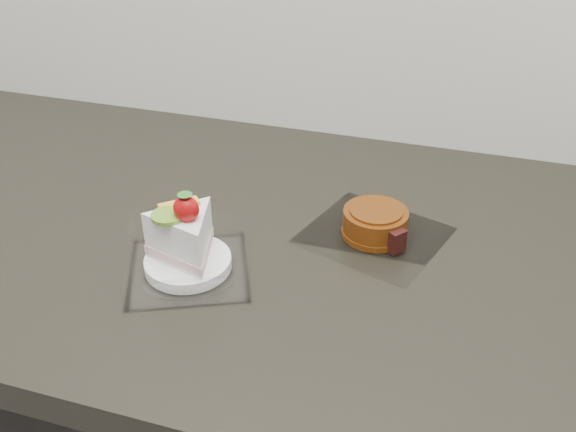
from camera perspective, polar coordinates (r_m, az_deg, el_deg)
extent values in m
cube|color=black|center=(0.82, 4.28, -3.56)|extent=(2.04, 0.64, 0.04)
cube|color=white|center=(0.77, -8.82, -4.66)|extent=(0.18, 0.18, 0.00)
cylinder|color=white|center=(0.76, -8.87, -4.14)|extent=(0.10, 0.10, 0.01)
ellipsoid|color=red|center=(0.71, -9.04, 0.63)|extent=(0.03, 0.03, 0.03)
cone|color=#2D7223|center=(0.70, -9.14, 1.65)|extent=(0.02, 0.02, 0.01)
cylinder|color=#80A630|center=(0.72, -10.65, 0.02)|extent=(0.04, 0.04, 0.00)
cube|color=#FFA130|center=(0.74, -9.66, 1.00)|extent=(0.05, 0.04, 0.00)
cube|color=white|center=(0.82, 7.65, -1.67)|extent=(0.20, 0.20, 0.00)
cylinder|color=brown|center=(0.81, 7.74, -0.62)|extent=(0.09, 0.09, 0.03)
cylinder|color=brown|center=(0.82, 7.68, -1.40)|extent=(0.10, 0.10, 0.01)
cylinder|color=brown|center=(0.80, 7.84, 0.51)|extent=(0.08, 0.08, 0.00)
cube|color=black|center=(0.79, 9.41, -2.08)|extent=(0.03, 0.03, 0.03)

